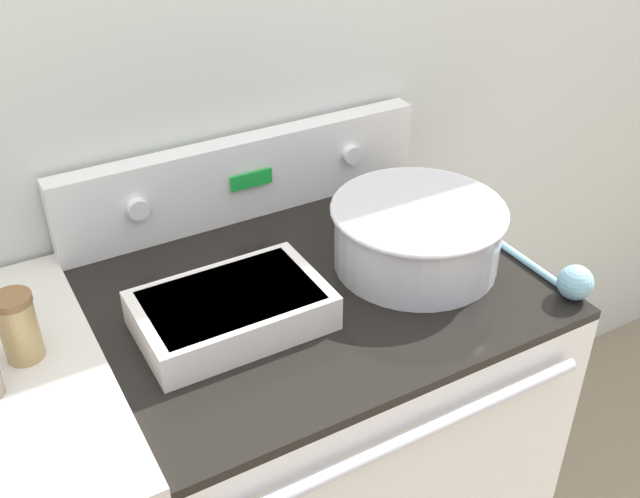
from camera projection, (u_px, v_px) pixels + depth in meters
kitchen_wall at (225, 48)px, 1.44m from camera, size 8.00×0.05×2.50m
stove_range at (316, 454)px, 1.62m from camera, size 0.79×0.67×0.91m
control_panel at (245, 177)px, 1.54m from camera, size 0.79×0.07×0.17m
mixing_bowl at (417, 232)px, 1.39m from camera, size 0.33×0.33×0.12m
casserole_dish at (232, 308)px, 1.25m from camera, size 0.31×0.20×0.06m
ladle at (564, 277)px, 1.34m from camera, size 0.06×0.32×0.06m
spice_jar_brown_cap at (19, 327)px, 1.15m from camera, size 0.06×0.06×0.12m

